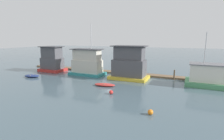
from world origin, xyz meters
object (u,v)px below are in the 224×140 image
object	(u,v)px
mooring_post_far_right	(75,67)
dinghy_red	(105,85)
buoy_red	(111,92)
houseboat_red	(52,60)
houseboat_yellow	(129,64)
mooring_post_centre	(174,75)
houseboat_teal	(87,63)
mooring_post_far_left	(192,77)
houseboat_green	(209,76)
buoy_orange	(150,112)
dinghy_navy	(32,76)

from	to	relation	value
mooring_post_far_right	dinghy_red	bearing A→B (deg)	-36.43
buoy_red	dinghy_red	bearing A→B (deg)	128.86
houseboat_red	houseboat_yellow	size ratio (longest dim) A/B	0.81
mooring_post_centre	mooring_post_far_right	xyz separation A→B (m)	(-19.64, 0.00, -0.12)
houseboat_yellow	mooring_post_far_right	bearing A→B (deg)	169.74
houseboat_teal	dinghy_red	bearing A→B (deg)	-41.21
houseboat_yellow	dinghy_red	size ratio (longest dim) A/B	1.98
houseboat_red	houseboat_yellow	bearing A→B (deg)	0.15
mooring_post_far_left	buoy_red	distance (m)	14.21
houseboat_red	mooring_post_far_right	bearing A→B (deg)	30.16
dinghy_red	mooring_post_centre	distance (m)	11.88
houseboat_yellow	mooring_post_far_left	bearing A→B (deg)	13.28
mooring_post_far_left	mooring_post_far_right	xyz separation A→B (m)	(-22.30, 0.00, -0.04)
mooring_post_centre	houseboat_green	bearing A→B (deg)	-21.54
houseboat_green	buoy_red	distance (m)	14.42
houseboat_green	buoy_orange	distance (m)	14.12
houseboat_yellow	houseboat_green	xyz separation A→B (m)	(11.80, 0.40, -1.00)
houseboat_teal	buoy_red	bearing A→B (deg)	-44.19
houseboat_teal	mooring_post_far_left	xyz separation A→B (m)	(17.83, 2.40, -1.40)
houseboat_yellow	mooring_post_far_left	xyz separation A→B (m)	(9.67, 2.28, -1.71)
houseboat_yellow	mooring_post_far_left	world-z (taller)	houseboat_yellow
houseboat_yellow	buoy_orange	distance (m)	14.25
mooring_post_far_left	buoy_red	bearing A→B (deg)	-129.26
dinghy_red	buoy_orange	size ratio (longest dim) A/B	6.41
buoy_orange	houseboat_green	bearing A→B (deg)	67.18
mooring_post_far_left	mooring_post_far_right	bearing A→B (deg)	180.00
mooring_post_centre	mooring_post_far_left	bearing A→B (deg)	0.00
dinghy_navy	mooring_post_centre	world-z (taller)	mooring_post_centre
mooring_post_far_right	buoy_orange	distance (m)	24.09
houseboat_green	mooring_post_far_right	size ratio (longest dim) A/B	5.35
mooring_post_centre	mooring_post_far_left	world-z (taller)	mooring_post_centre
dinghy_red	buoy_red	size ratio (longest dim) A/B	6.47
houseboat_green	mooring_post_far_right	xyz separation A→B (m)	(-24.42, 1.88, -0.75)
dinghy_red	mooring_post_far_right	distance (m)	13.66
houseboat_green	buoy_red	size ratio (longest dim) A/B	15.47
mooring_post_far_left	buoy_orange	world-z (taller)	mooring_post_far_left
dinghy_red	houseboat_red	bearing A→B (deg)	158.91
houseboat_teal	mooring_post_centre	world-z (taller)	houseboat_teal
mooring_post_far_right	houseboat_yellow	bearing A→B (deg)	-10.26
mooring_post_centre	mooring_post_far_left	xyz separation A→B (m)	(2.66, 0.00, -0.08)
mooring_post_far_right	buoy_red	xyz separation A→B (m)	(13.31, -11.00, -0.47)
mooring_post_far_left	buoy_orange	distance (m)	15.23
dinghy_navy	houseboat_teal	bearing A→B (deg)	38.06
dinghy_red	dinghy_navy	bearing A→B (deg)	-179.04
houseboat_green	dinghy_red	bearing A→B (deg)	-155.14
houseboat_red	houseboat_green	bearing A→B (deg)	0.89
houseboat_red	buoy_orange	bearing A→B (deg)	-28.60
houseboat_teal	dinghy_red	size ratio (longest dim) A/B	2.88
dinghy_red	buoy_orange	world-z (taller)	buoy_orange
houseboat_teal	dinghy_navy	size ratio (longest dim) A/B	3.15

